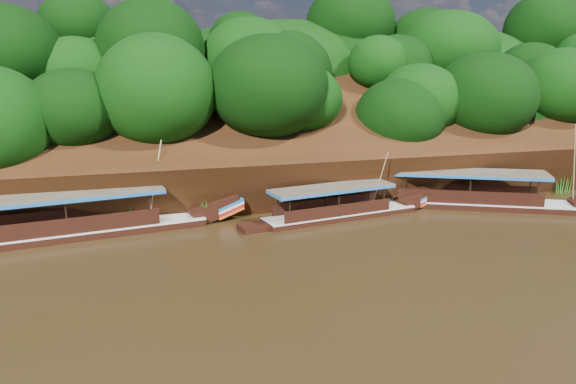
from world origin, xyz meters
The scene contains 6 objects.
ground centered at (0.00, 0.00, 0.00)m, with size 160.00×160.00×0.00m, color black.
riverbank centered at (-0.01, 22.73, 1.89)m, with size 120.00×30.06×19.40m.
boat_0 centered at (12.45, 6.95, 0.59)m, with size 15.42×8.84×6.69m.
boat_1 centered at (1.89, 7.60, 0.50)m, with size 12.87×4.02×4.82m.
boat_2 centered at (-14.13, 8.26, 0.61)m, with size 17.39×4.89×5.97m.
reeds centered at (-3.92, 9.46, 0.89)m, with size 50.35×2.43×2.18m.
Camera 1 is at (-11.80, -26.17, 10.60)m, focal length 35.00 mm.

